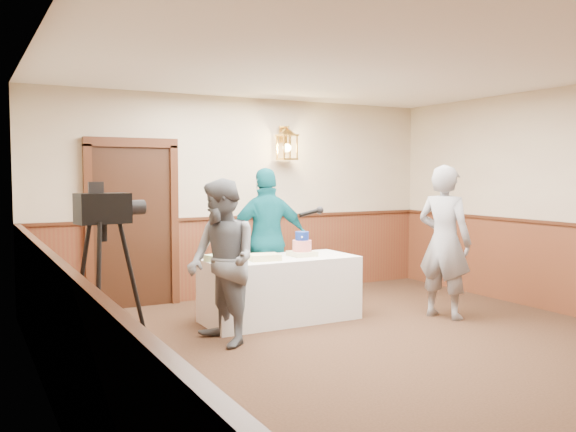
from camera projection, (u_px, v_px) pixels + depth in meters
name	position (u px, v px, depth m)	size (l,w,h in m)	color
ground	(399.00, 360.00, 5.66)	(7.00, 7.00, 0.00)	black
room_shell	(367.00, 195.00, 5.93)	(6.02, 7.02, 2.81)	tan
display_table	(280.00, 289.00, 7.18)	(1.80, 0.80, 0.75)	white
tiered_cake	(302.00, 246.00, 7.26)	(0.29, 0.29, 0.29)	beige
sheet_cake_yellow	(264.00, 257.00, 6.92)	(0.34, 0.26, 0.07)	#F1EC90
sheet_cake_green	(222.00, 258.00, 6.84)	(0.32, 0.26, 0.08)	#BDF1AA
interviewer	(222.00, 262.00, 6.13)	(1.53, 0.88, 1.69)	slate
baker	(444.00, 242.00, 7.29)	(0.67, 0.44, 1.84)	gray
assistant_p	(268.00, 239.00, 7.68)	(1.06, 0.44, 1.81)	#0C5963
tv_camera_rig	(105.00, 307.00, 4.67)	(0.62, 0.58, 1.59)	black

